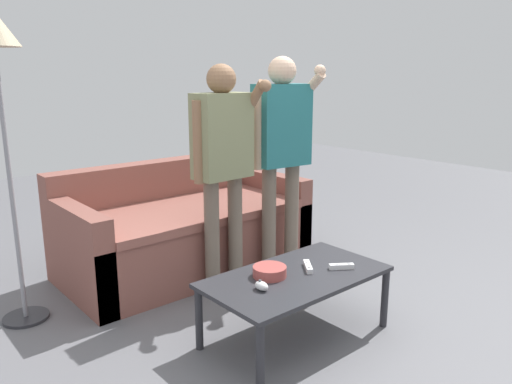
# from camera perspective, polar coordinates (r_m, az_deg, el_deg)

# --- Properties ---
(ground_plane) EXTENTS (12.00, 12.00, 0.00)m
(ground_plane) POSITION_cam_1_polar(r_m,az_deg,el_deg) (3.21, 6.86, -15.05)
(ground_plane) COLOR slate
(couch) EXTENTS (1.90, 0.96, 0.82)m
(couch) POSITION_cam_1_polar(r_m,az_deg,el_deg) (4.03, -8.26, -4.34)
(couch) COLOR brown
(couch) RESTS_ON ground
(coffee_table) EXTENTS (1.08, 0.59, 0.39)m
(coffee_table) POSITION_cam_1_polar(r_m,az_deg,el_deg) (2.93, 4.66, -10.22)
(coffee_table) COLOR #2D2D33
(coffee_table) RESTS_ON ground
(snack_bowl) EXTENTS (0.19, 0.19, 0.06)m
(snack_bowl) POSITION_cam_1_polar(r_m,az_deg,el_deg) (2.87, 1.57, -9.09)
(snack_bowl) COLOR #B24C47
(snack_bowl) RESTS_ON coffee_table
(game_remote_nunchuk) EXTENTS (0.06, 0.09, 0.05)m
(game_remote_nunchuk) POSITION_cam_1_polar(r_m,az_deg,el_deg) (2.71, 0.64, -10.71)
(game_remote_nunchuk) COLOR white
(game_remote_nunchuk) RESTS_ON coffee_table
(player_center) EXTENTS (0.48, 0.35, 1.59)m
(player_center) POSITION_cam_1_polar(r_m,az_deg,el_deg) (3.38, -3.83, 4.46)
(player_center) COLOR #756656
(player_center) RESTS_ON ground
(player_right) EXTENTS (0.48, 0.38, 1.65)m
(player_right) POSITION_cam_1_polar(r_m,az_deg,el_deg) (3.68, 2.95, 5.80)
(player_right) COLOR #756656
(player_right) RESTS_ON ground
(game_remote_wand_near) EXTENTS (0.14, 0.11, 0.03)m
(game_remote_wand_near) POSITION_cam_1_polar(r_m,az_deg,el_deg) (3.03, 9.78, -8.41)
(game_remote_wand_near) COLOR white
(game_remote_wand_near) RESTS_ON coffee_table
(game_remote_wand_far) EXTENTS (0.13, 0.15, 0.03)m
(game_remote_wand_far) POSITION_cam_1_polar(r_m,az_deg,el_deg) (3.00, 5.97, -8.50)
(game_remote_wand_far) COLOR white
(game_remote_wand_far) RESTS_ON coffee_table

